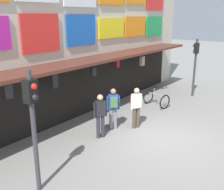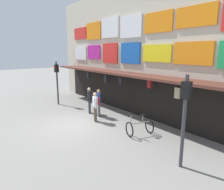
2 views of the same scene
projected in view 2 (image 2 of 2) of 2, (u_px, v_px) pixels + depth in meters
name	position (u px, v px, depth m)	size (l,w,h in m)	color
ground_plane	(75.00, 125.00, 10.96)	(80.00, 80.00, 0.00)	gray
shopfront	(137.00, 51.00, 12.83)	(18.00, 2.60, 8.00)	beige
traffic_light_near	(57.00, 76.00, 14.85)	(0.30, 0.34, 3.20)	#38383D
traffic_light_far	(185.00, 107.00, 6.57)	(0.32, 0.35, 3.20)	#38383D
bicycle_parked	(140.00, 127.00, 9.58)	(0.97, 1.30, 1.05)	black
pedestrian_in_black	(96.00, 105.00, 11.35)	(0.50, 0.44, 1.68)	brown
pedestrian_in_yellow	(98.00, 101.00, 12.24)	(0.47, 0.47, 1.68)	gray
pedestrian_in_purple	(90.00, 98.00, 12.90)	(0.48, 0.46, 1.68)	#2D2D38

